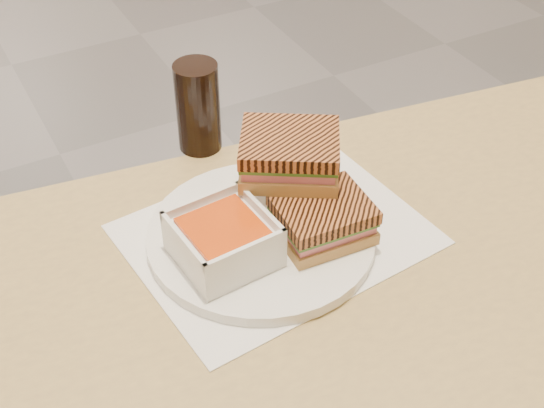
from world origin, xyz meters
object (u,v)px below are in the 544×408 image
plate (261,236)px  panini_lower (323,219)px  soup_bowl (224,241)px  main_table (287,388)px  cola_glass (198,107)px

plate → panini_lower: bearing=-31.7°
soup_bowl → panini_lower: bearing=-9.7°
plate → main_table: bearing=-105.3°
soup_bowl → cola_glass: size_ratio=0.87×
main_table → panini_lower: size_ratio=11.10×
plate → cola_glass: bearing=85.5°
soup_bowl → panini_lower: soup_bowl is taller
panini_lower → cola_glass: 0.27m
plate → soup_bowl: (-0.06, -0.02, 0.03)m
main_table → plate: (0.04, 0.14, 0.12)m
panini_lower → cola_glass: (-0.05, 0.26, 0.02)m
panini_lower → main_table: bearing=-136.3°
plate → cola_glass: (0.02, 0.22, 0.06)m
soup_bowl → panini_lower: 0.13m
plate → cola_glass: cola_glass is taller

